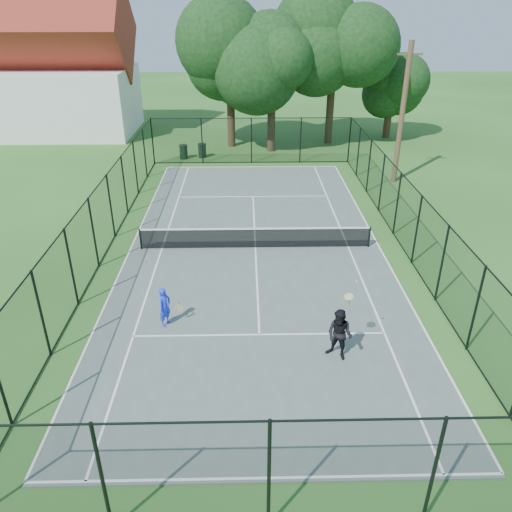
{
  "coord_description": "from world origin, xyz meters",
  "views": [
    {
      "loc": [
        -0.4,
        -19.68,
        9.82
      ],
      "look_at": [
        -0.04,
        -3.0,
        1.2
      ],
      "focal_mm": 35.0,
      "sensor_mm": 36.0,
      "label": 1
    }
  ],
  "objects_px": {
    "tennis_net": "(255,237)",
    "player_black": "(340,335)",
    "trash_bin_left": "(184,152)",
    "utility_pole": "(402,114)",
    "trash_bin_right": "(202,150)",
    "player_blue": "(165,307)"
  },
  "relations": [
    {
      "from": "player_black",
      "to": "trash_bin_right",
      "type": "bearing_deg",
      "value": 104.67
    },
    {
      "from": "player_black",
      "to": "player_blue",
      "type": "bearing_deg",
      "value": 161.37
    },
    {
      "from": "tennis_net",
      "to": "trash_bin_right",
      "type": "xyz_separation_m",
      "value": [
        -3.4,
        14.4,
        -0.09
      ]
    },
    {
      "from": "trash_bin_right",
      "to": "player_blue",
      "type": "xyz_separation_m",
      "value": [
        0.28,
        -20.15,
        0.27
      ]
    },
    {
      "from": "trash_bin_left",
      "to": "player_blue",
      "type": "bearing_deg",
      "value": -85.58
    },
    {
      "from": "player_black",
      "to": "tennis_net",
      "type": "bearing_deg",
      "value": 107.27
    },
    {
      "from": "trash_bin_left",
      "to": "utility_pole",
      "type": "bearing_deg",
      "value": -21.17
    },
    {
      "from": "tennis_net",
      "to": "trash_bin_right",
      "type": "bearing_deg",
      "value": 103.27
    },
    {
      "from": "trash_bin_left",
      "to": "player_blue",
      "type": "height_order",
      "value": "player_blue"
    },
    {
      "from": "trash_bin_right",
      "to": "player_blue",
      "type": "bearing_deg",
      "value": -89.2
    },
    {
      "from": "tennis_net",
      "to": "trash_bin_left",
      "type": "bearing_deg",
      "value": 108.24
    },
    {
      "from": "tennis_net",
      "to": "player_black",
      "type": "distance_m",
      "value": 7.96
    },
    {
      "from": "trash_bin_left",
      "to": "trash_bin_right",
      "type": "bearing_deg",
      "value": 12.94
    },
    {
      "from": "trash_bin_right",
      "to": "player_blue",
      "type": "height_order",
      "value": "player_blue"
    },
    {
      "from": "tennis_net",
      "to": "player_black",
      "type": "xyz_separation_m",
      "value": [
        2.36,
        -7.59,
        0.32
      ]
    },
    {
      "from": "utility_pole",
      "to": "player_blue",
      "type": "height_order",
      "value": "utility_pole"
    },
    {
      "from": "trash_bin_left",
      "to": "utility_pole",
      "type": "height_order",
      "value": "utility_pole"
    },
    {
      "from": "tennis_net",
      "to": "utility_pole",
      "type": "relative_size",
      "value": 1.28
    },
    {
      "from": "tennis_net",
      "to": "trash_bin_left",
      "type": "height_order",
      "value": "tennis_net"
    },
    {
      "from": "player_blue",
      "to": "tennis_net",
      "type": "bearing_deg",
      "value": 61.54
    },
    {
      "from": "player_blue",
      "to": "player_black",
      "type": "distance_m",
      "value": 5.78
    },
    {
      "from": "trash_bin_left",
      "to": "player_black",
      "type": "distance_m",
      "value": 22.81
    }
  ]
}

